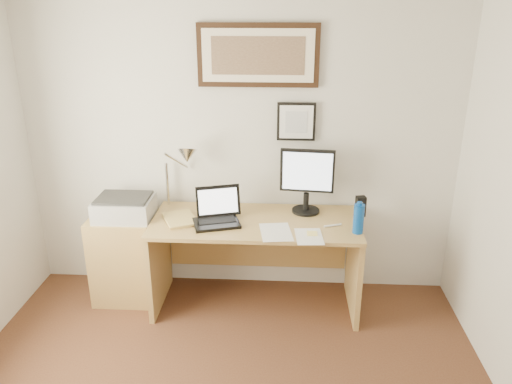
# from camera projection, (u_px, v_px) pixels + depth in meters

# --- Properties ---
(wall_back) EXTENTS (3.50, 0.02, 2.50)m
(wall_back) POSITION_uv_depth(u_px,v_px,m) (239.00, 145.00, 4.01)
(wall_back) COLOR silver
(wall_back) RESTS_ON ground
(side_cabinet) EXTENTS (0.50, 0.40, 0.73)m
(side_cabinet) POSITION_uv_depth(u_px,v_px,m) (125.00, 258.00, 4.08)
(side_cabinet) COLOR #A27D43
(side_cabinet) RESTS_ON floor
(water_bottle) EXTENTS (0.08, 0.08, 0.22)m
(water_bottle) POSITION_uv_depth(u_px,v_px,m) (359.00, 219.00, 3.60)
(water_bottle) COLOR #0B4297
(water_bottle) RESTS_ON desk
(bottle_cap) EXTENTS (0.04, 0.04, 0.02)m
(bottle_cap) POSITION_uv_depth(u_px,v_px,m) (360.00, 203.00, 3.56)
(bottle_cap) COLOR #0B4297
(bottle_cap) RESTS_ON water_bottle
(speaker) EXTENTS (0.08, 0.08, 0.16)m
(speaker) POSITION_uv_depth(u_px,v_px,m) (360.00, 206.00, 3.90)
(speaker) COLOR black
(speaker) RESTS_ON desk
(paper_sheet_a) EXTENTS (0.26, 0.34, 0.00)m
(paper_sheet_a) POSITION_uv_depth(u_px,v_px,m) (276.00, 232.00, 3.64)
(paper_sheet_a) COLOR white
(paper_sheet_a) RESTS_ON desk
(paper_sheet_b) EXTENTS (0.21, 0.29, 0.00)m
(paper_sheet_b) POSITION_uv_depth(u_px,v_px,m) (309.00, 236.00, 3.57)
(paper_sheet_b) COLOR white
(paper_sheet_b) RESTS_ON desk
(sticky_pad) EXTENTS (0.08, 0.08, 0.01)m
(sticky_pad) POSITION_uv_depth(u_px,v_px,m) (312.00, 233.00, 3.61)
(sticky_pad) COLOR #FFEA78
(sticky_pad) RESTS_ON desk
(marker_pen) EXTENTS (0.14, 0.06, 0.02)m
(marker_pen) POSITION_uv_depth(u_px,v_px,m) (333.00, 225.00, 3.73)
(marker_pen) COLOR white
(marker_pen) RESTS_ON desk
(book) EXTENTS (0.33, 0.37, 0.02)m
(book) POSITION_uv_depth(u_px,v_px,m) (166.00, 221.00, 3.80)
(book) COLOR tan
(book) RESTS_ON desk
(desk) EXTENTS (1.60, 0.70, 0.75)m
(desk) POSITION_uv_depth(u_px,v_px,m) (256.00, 243.00, 4.00)
(desk) COLOR #A27D43
(desk) RESTS_ON floor
(laptop) EXTENTS (0.40, 0.38, 0.26)m
(laptop) POSITION_uv_depth(u_px,v_px,m) (217.00, 215.00, 3.79)
(laptop) COLOR black
(laptop) RESTS_ON desk
(lcd_monitor) EXTENTS (0.42, 0.22, 0.52)m
(lcd_monitor) POSITION_uv_depth(u_px,v_px,m) (307.00, 178.00, 3.89)
(lcd_monitor) COLOR black
(lcd_monitor) RESTS_ON desk
(printer) EXTENTS (0.44, 0.34, 0.18)m
(printer) POSITION_uv_depth(u_px,v_px,m) (124.00, 207.00, 3.91)
(printer) COLOR #AAAAAD
(printer) RESTS_ON side_cabinet
(desk_lamp) EXTENTS (0.29, 0.27, 0.53)m
(desk_lamp) POSITION_uv_depth(u_px,v_px,m) (185.00, 158.00, 3.88)
(desk_lamp) COLOR silver
(desk_lamp) RESTS_ON desk
(picture_large) EXTENTS (0.92, 0.04, 0.47)m
(picture_large) POSITION_uv_depth(u_px,v_px,m) (258.00, 55.00, 3.73)
(picture_large) COLOR black
(picture_large) RESTS_ON wall_back
(picture_small) EXTENTS (0.30, 0.03, 0.30)m
(picture_small) POSITION_uv_depth(u_px,v_px,m) (296.00, 122.00, 3.89)
(picture_small) COLOR black
(picture_small) RESTS_ON wall_back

